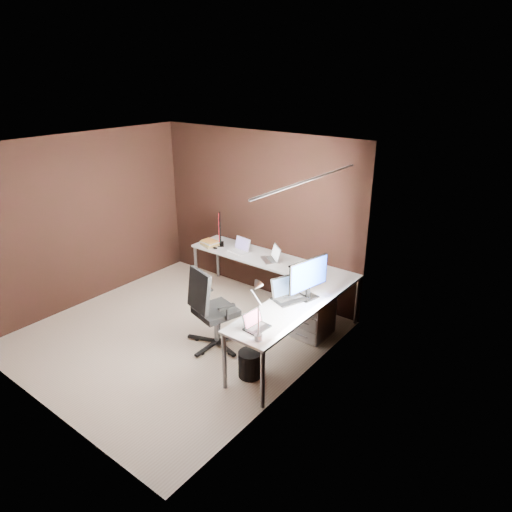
{
  "coord_description": "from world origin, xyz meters",
  "views": [
    {
      "loc": [
        4.05,
        -3.49,
        3.29
      ],
      "look_at": [
        0.63,
        0.95,
        0.99
      ],
      "focal_mm": 32.0,
      "sensor_mm": 36.0,
      "label": 1
    }
  ],
  "objects_px": {
    "book_stack": "(210,243)",
    "wastebasket": "(250,364)",
    "drawer_pedestal": "(313,314)",
    "laptop_black_big": "(288,294)",
    "monitor_left": "(220,229)",
    "laptop_silver": "(272,257)",
    "office_chair": "(214,323)",
    "monitor_right": "(309,276)",
    "desk_lamp": "(257,302)",
    "laptop_black_small": "(255,324)",
    "laptop_white": "(240,248)"
  },
  "relations": [
    {
      "from": "drawer_pedestal",
      "to": "book_stack",
      "type": "height_order",
      "value": "book_stack"
    },
    {
      "from": "laptop_silver",
      "to": "monitor_left",
      "type": "bearing_deg",
      "value": -142.8
    },
    {
      "from": "laptop_silver",
      "to": "office_chair",
      "type": "height_order",
      "value": "office_chair"
    },
    {
      "from": "laptop_silver",
      "to": "laptop_black_big",
      "type": "relative_size",
      "value": 0.82
    },
    {
      "from": "wastebasket",
      "to": "office_chair",
      "type": "bearing_deg",
      "value": 163.92
    },
    {
      "from": "monitor_left",
      "to": "book_stack",
      "type": "bearing_deg",
      "value": -77.89
    },
    {
      "from": "monitor_left",
      "to": "wastebasket",
      "type": "height_order",
      "value": "monitor_left"
    },
    {
      "from": "office_chair",
      "to": "wastebasket",
      "type": "relative_size",
      "value": 3.46
    },
    {
      "from": "laptop_black_big",
      "to": "book_stack",
      "type": "bearing_deg",
      "value": 90.87
    },
    {
      "from": "laptop_white",
      "to": "desk_lamp",
      "type": "height_order",
      "value": "desk_lamp"
    },
    {
      "from": "desk_lamp",
      "to": "laptop_black_big",
      "type": "bearing_deg",
      "value": 114.85
    },
    {
      "from": "monitor_left",
      "to": "office_chair",
      "type": "relative_size",
      "value": 0.42
    },
    {
      "from": "book_stack",
      "to": "desk_lamp",
      "type": "relative_size",
      "value": 0.52
    },
    {
      "from": "laptop_black_big",
      "to": "book_stack",
      "type": "distance_m",
      "value": 2.1
    },
    {
      "from": "laptop_white",
      "to": "office_chair",
      "type": "xyz_separation_m",
      "value": [
        0.64,
        -1.32,
        -0.46
      ]
    },
    {
      "from": "laptop_black_big",
      "to": "laptop_white",
      "type": "bearing_deg",
      "value": 80.98
    },
    {
      "from": "drawer_pedestal",
      "to": "monitor_right",
      "type": "xyz_separation_m",
      "value": [
        0.12,
        -0.36,
        0.72
      ]
    },
    {
      "from": "drawer_pedestal",
      "to": "laptop_white",
      "type": "distance_m",
      "value": 1.6
    },
    {
      "from": "monitor_right",
      "to": "laptop_black_small",
      "type": "xyz_separation_m",
      "value": [
        -0.08,
        -0.93,
        -0.24
      ]
    },
    {
      "from": "laptop_black_small",
      "to": "office_chair",
      "type": "relative_size",
      "value": 0.26
    },
    {
      "from": "monitor_right",
      "to": "office_chair",
      "type": "xyz_separation_m",
      "value": [
        -0.98,
        -0.64,
        -0.7
      ]
    },
    {
      "from": "wastebasket",
      "to": "monitor_left",
      "type": "bearing_deg",
      "value": 139.45
    },
    {
      "from": "book_stack",
      "to": "wastebasket",
      "type": "relative_size",
      "value": 1.01
    },
    {
      "from": "laptop_white",
      "to": "laptop_silver",
      "type": "xyz_separation_m",
      "value": [
        0.6,
        0.01,
        0.0
      ]
    },
    {
      "from": "laptop_white",
      "to": "wastebasket",
      "type": "relative_size",
      "value": 1.03
    },
    {
      "from": "laptop_black_big",
      "to": "laptop_black_small",
      "type": "relative_size",
      "value": 1.66
    },
    {
      "from": "laptop_silver",
      "to": "wastebasket",
      "type": "height_order",
      "value": "laptop_silver"
    },
    {
      "from": "monitor_left",
      "to": "laptop_black_small",
      "type": "distance_m",
      "value": 2.57
    },
    {
      "from": "monitor_left",
      "to": "monitor_right",
      "type": "xyz_separation_m",
      "value": [
        2.05,
        -0.71,
        0.03
      ]
    },
    {
      "from": "monitor_right",
      "to": "laptop_white",
      "type": "height_order",
      "value": "monitor_right"
    },
    {
      "from": "drawer_pedestal",
      "to": "laptop_silver",
      "type": "height_order",
      "value": "laptop_silver"
    },
    {
      "from": "monitor_left",
      "to": "laptop_black_big",
      "type": "bearing_deg",
      "value": 23.32
    },
    {
      "from": "desk_lamp",
      "to": "wastebasket",
      "type": "distance_m",
      "value": 1.01
    },
    {
      "from": "laptop_black_small",
      "to": "monitor_right",
      "type": "bearing_deg",
      "value": -0.1
    },
    {
      "from": "book_stack",
      "to": "monitor_left",
      "type": "bearing_deg",
      "value": 53.95
    },
    {
      "from": "desk_lamp",
      "to": "office_chair",
      "type": "xyz_separation_m",
      "value": [
        -1.0,
        0.41,
        -0.8
      ]
    },
    {
      "from": "drawer_pedestal",
      "to": "office_chair",
      "type": "xyz_separation_m",
      "value": [
        -0.86,
        -1.0,
        0.02
      ]
    },
    {
      "from": "drawer_pedestal",
      "to": "monitor_right",
      "type": "bearing_deg",
      "value": -72.34
    },
    {
      "from": "monitor_left",
      "to": "laptop_silver",
      "type": "distance_m",
      "value": 1.05
    },
    {
      "from": "book_stack",
      "to": "monitor_right",
      "type": "bearing_deg",
      "value": -14.98
    },
    {
      "from": "monitor_right",
      "to": "drawer_pedestal",
      "type": "bearing_deg",
      "value": 30.01
    },
    {
      "from": "drawer_pedestal",
      "to": "office_chair",
      "type": "height_order",
      "value": "office_chair"
    },
    {
      "from": "monitor_left",
      "to": "wastebasket",
      "type": "distance_m",
      "value": 2.55
    },
    {
      "from": "laptop_white",
      "to": "laptop_silver",
      "type": "distance_m",
      "value": 0.6
    },
    {
      "from": "laptop_black_small",
      "to": "monitor_left",
      "type": "bearing_deg",
      "value": 55.04
    },
    {
      "from": "laptop_silver",
      "to": "laptop_black_small",
      "type": "bearing_deg",
      "value": -21.71
    },
    {
      "from": "laptop_silver",
      "to": "laptop_white",
      "type": "bearing_deg",
      "value": -140.91
    },
    {
      "from": "laptop_black_small",
      "to": "office_chair",
      "type": "xyz_separation_m",
      "value": [
        -0.9,
        0.3,
        -0.45
      ]
    },
    {
      "from": "book_stack",
      "to": "desk_lamp",
      "type": "height_order",
      "value": "desk_lamp"
    },
    {
      "from": "drawer_pedestal",
      "to": "laptop_black_big",
      "type": "bearing_deg",
      "value": -96.86
    }
  ]
}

